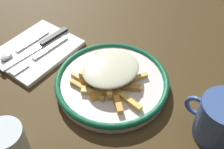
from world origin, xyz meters
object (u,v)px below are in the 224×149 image
Objects in this scene: napkin at (37,50)px; knife at (42,44)px; fries_heap at (109,74)px; spoon at (17,50)px; fork at (40,55)px; plate at (112,82)px; coffee_mug at (221,120)px; water_glass at (9,146)px.

knife is at bearing -95.88° from napkin.
spoon is (0.25, 0.05, -0.03)m from fries_heap.
spoon is (0.03, 0.05, 0.00)m from knife.
plate is at bearing -172.63° from fork.
plate reaches higher than fork.
fries_heap is 1.50× the size of coffee_mug.
fork is at bearing 155.73° from napkin.
coffee_mug is (-0.46, -0.01, 0.03)m from knife.
coffee_mug is (-0.44, -0.04, 0.03)m from fork.
knife is (0.03, -0.03, 0.00)m from fork.
knife is at bearing -1.22° from plate.
plate is 1.42× the size of fries_heap.
plate is at bearing -100.19° from water_glass.
fries_heap is at bearing 178.13° from knife.
spoon is (0.26, 0.05, 0.00)m from plate.
water_glass is 0.39m from coffee_mug.
spoon is at bearing -42.96° from water_glass.
spoon is at bearing 7.42° from coffee_mug.
fries_heap is 0.22m from knife.
plate is at bearing -176.51° from napkin.
fork is 0.06m from spoon.
spoon is (0.03, 0.03, 0.01)m from napkin.
coffee_mug is (-0.24, -0.02, 0.03)m from plate.
napkin is 0.30m from water_glass.
knife is 1.74× the size of coffee_mug.
coffee_mug is at bearing -178.63° from knife.
knife is at bearing -1.87° from fries_heap.
plate is 1.22× the size of knife.
coffee_mug reaches higher than water_glass.
fries_heap reaches higher than napkin.
fork is 1.98× the size of water_glass.
water_glass reaches higher than napkin.
napkin is at bearing -130.77° from spoon.
napkin is 0.03m from fork.
fries_heap is at bearing -177.02° from napkin.
knife reaches higher than napkin.
fork is 0.44m from coffee_mug.
fries_heap is 1.19× the size of spoon.
fries_heap is at bearing -169.60° from spoon.
coffee_mug is (-0.47, -0.03, 0.04)m from napkin.
spoon reaches higher than knife.
fries_heap is 0.91× the size of napkin.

